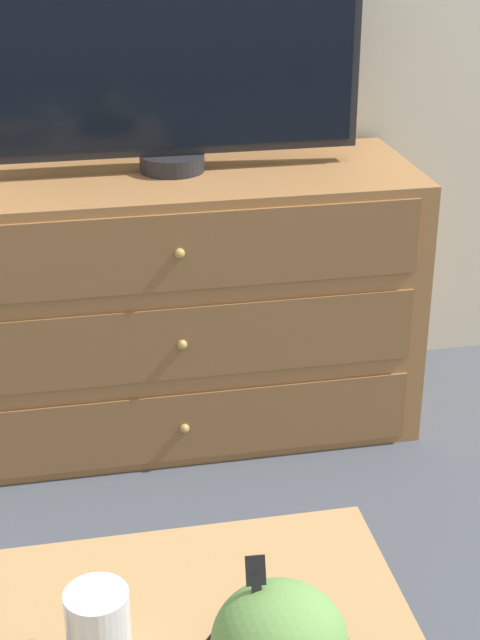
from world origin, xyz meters
The scene contains 4 objects.
ground_plane centered at (0.00, 0.00, 0.00)m, with size 12.00×12.00×0.00m, color #474C56.
dresser centered at (-0.14, -0.26, 0.34)m, with size 1.22×0.48×0.68m.
tv centered at (-0.11, -0.23, 1.02)m, with size 0.91×0.16×0.66m.
drink_cup centered at (-0.39, -1.57, 0.49)m, with size 0.08×0.08×0.11m.
Camera 1 is at (-0.40, -2.52, 1.36)m, focal length 55.00 mm.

